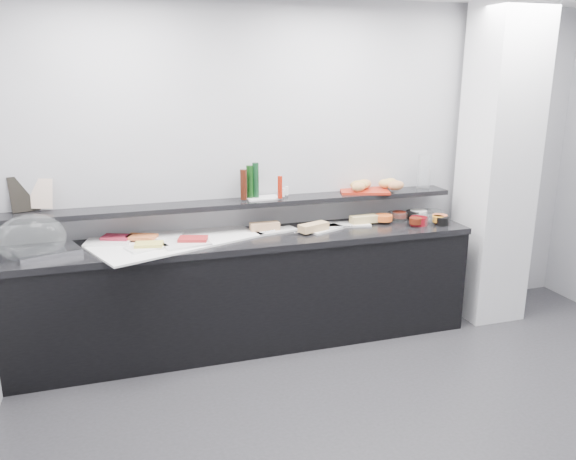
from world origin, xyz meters
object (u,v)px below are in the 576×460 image
object	(u,v)px
carafe	(424,172)
cloche_base	(48,252)
condiment_tray	(263,198)
sandwich_plate_mid	(326,229)
framed_print	(24,194)
bread_tray	(364,191)

from	to	relation	value
carafe	cloche_base	bearing A→B (deg)	-176.22
condiment_tray	carafe	distance (m)	1.45
sandwich_plate_mid	framed_print	world-z (taller)	framed_print
cloche_base	bread_tray	world-z (taller)	bread_tray
sandwich_plate_mid	framed_print	size ratio (longest dim) A/B	1.28
condiment_tray	bread_tray	distance (m)	0.90
bread_tray	carafe	distance (m)	0.56
condiment_tray	bread_tray	size ratio (longest dim) A/B	0.64
cloche_base	framed_print	xyz separation A→B (m)	(-0.15, 0.33, 0.36)
sandwich_plate_mid	framed_print	distance (m)	2.30
cloche_base	framed_print	bearing A→B (deg)	95.88
sandwich_plate_mid	condiment_tray	size ratio (longest dim) A/B	1.27
framed_print	condiment_tray	xyz separation A→B (m)	(1.77, -0.10, -0.12)
bread_tray	carafe	bearing A→B (deg)	13.39
sandwich_plate_mid	carafe	bearing A→B (deg)	-14.84
sandwich_plate_mid	bread_tray	size ratio (longest dim) A/B	0.82
cloche_base	carafe	distance (m)	3.09
framed_print	condiment_tray	bearing A→B (deg)	-22.93
framed_print	cloche_base	bearing A→B (deg)	-84.98
condiment_tray	bread_tray	bearing A→B (deg)	-0.00
framed_print	bread_tray	xyz separation A→B (m)	(2.67, -0.09, -0.12)
carafe	bread_tray	bearing A→B (deg)	176.12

